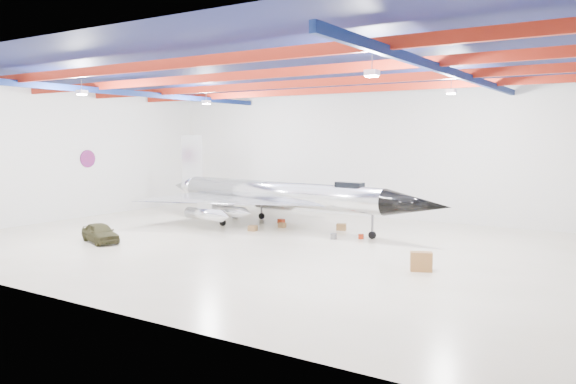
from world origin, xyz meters
The scene contains 16 objects.
floor centered at (0.00, 0.00, 0.00)m, with size 40.00×40.00×0.00m, color beige.
wall_back centered at (0.00, 15.00, 5.50)m, with size 40.00×40.00×0.00m, color silver.
wall_left centered at (-20.00, 0.00, 5.50)m, with size 30.00×30.00×0.00m, color silver.
ceiling centered at (0.00, 0.00, 11.00)m, with size 40.00×40.00×0.00m, color #0A0F38.
ceiling_structure centered at (0.00, 0.00, 10.32)m, with size 39.50×29.50×1.08m.
wall_roundel centered at (-19.94, 2.00, 5.00)m, with size 1.50×1.50×0.10m, color #B21414.
jet_aircraft centered at (-3.08, 6.06, 2.30)m, with size 25.70×16.08×7.01m.
jeep centered at (-9.31, -5.48, 0.64)m, with size 1.50×3.74×1.27m, color #3A371D.
desk centered at (11.06, -1.92, 0.50)m, with size 1.09×0.55×1.00m, color brown.
crate_ply centered at (-2.56, 5.92, 0.18)m, with size 0.52×0.42×0.36m, color olive.
toolbox_red centered at (-3.78, 7.66, 0.17)m, with size 0.50×0.40×0.35m, color #9E280F.
engine_drum centered at (3.03, 3.70, 0.20)m, with size 0.44×0.44×0.39m, color #59595B.
parts_bin centered at (1.80, 7.24, 0.24)m, with size 0.69×0.55×0.48m, color olive.
crate_small centered at (-8.69, 8.02, 0.15)m, with size 0.42×0.34×0.30m, color #59595B.
tool_chest centered at (4.53, 4.81, 0.17)m, with size 0.37×0.37×0.33m, color #9E280F.
oil_barrel centered at (-3.53, 3.45, 0.21)m, with size 0.59×0.47×0.41m, color olive.
Camera 1 is at (20.47, -29.37, 6.85)m, focal length 35.00 mm.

